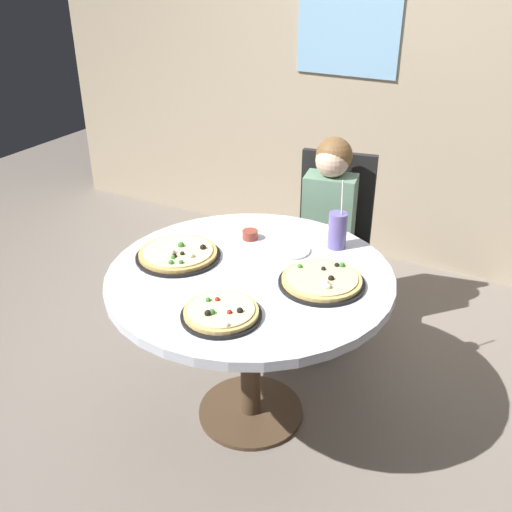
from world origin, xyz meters
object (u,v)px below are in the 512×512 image
object	(u,v)px
sauce_bowl	(250,235)
plate_small	(289,250)
pizza_veggie	(221,313)
dining_table	(250,294)
soda_cup	(338,230)
pizza_cheese	(178,254)
pizza_pepperoni	(322,281)
chair_wooden	(332,231)
diner_child	(324,254)

from	to	relation	value
sauce_bowl	plate_small	size ratio (longest dim) A/B	0.39
pizza_veggie	plate_small	bearing A→B (deg)	90.91
dining_table	soda_cup	distance (m)	0.47
pizza_cheese	pizza_pepperoni	distance (m)	0.62
pizza_veggie	soda_cup	distance (m)	0.72
chair_wooden	pizza_veggie	distance (m)	1.30
pizza_veggie	pizza_pepperoni	world-z (taller)	pizza_pepperoni
dining_table	pizza_cheese	xyz separation A→B (m)	(-0.33, -0.04, 0.12)
soda_cup	pizza_cheese	bearing A→B (deg)	-142.98
dining_table	chair_wooden	distance (m)	0.95
pizza_veggie	sauce_bowl	world-z (taller)	pizza_veggie
dining_table	diner_child	world-z (taller)	diner_child
dining_table	sauce_bowl	bearing A→B (deg)	119.29
chair_wooden	pizza_cheese	xyz separation A→B (m)	(-0.31, -0.98, 0.24)
chair_wooden	soda_cup	distance (m)	0.69
dining_table	pizza_veggie	size ratio (longest dim) A/B	3.99
pizza_cheese	sauce_bowl	world-z (taller)	pizza_cheese
dining_table	pizza_pepperoni	distance (m)	0.32
pizza_pepperoni	sauce_bowl	distance (m)	0.49
dining_table	plate_small	xyz separation A→B (m)	(0.06, 0.24, 0.11)
pizza_veggie	plate_small	size ratio (longest dim) A/B	1.62
dining_table	pizza_veggie	world-z (taller)	pizza_veggie
pizza_cheese	pizza_pepperoni	xyz separation A→B (m)	(0.62, 0.09, -0.00)
dining_table	sauce_bowl	world-z (taller)	sauce_bowl
pizza_pepperoni	plate_small	world-z (taller)	pizza_pepperoni
diner_child	soda_cup	bearing A→B (deg)	-61.88
sauce_bowl	plate_small	xyz separation A→B (m)	(0.21, -0.02, -0.02)
dining_table	chair_wooden	xyz separation A→B (m)	(-0.02, 0.94, -0.12)
dining_table	plate_small	world-z (taller)	plate_small
chair_wooden	diner_child	size ratio (longest dim) A/B	0.88
dining_table	chair_wooden	bearing A→B (deg)	91.06
sauce_bowl	dining_table	bearing A→B (deg)	-60.71
pizza_pepperoni	dining_table	bearing A→B (deg)	-170.08
pizza_veggie	sauce_bowl	size ratio (longest dim) A/B	4.16
diner_child	sauce_bowl	xyz separation A→B (m)	(-0.16, -0.50, 0.29)
sauce_bowl	plate_small	bearing A→B (deg)	-6.11
sauce_bowl	chair_wooden	bearing A→B (deg)	79.14
pizza_cheese	pizza_veggie	bearing A→B (deg)	-36.44
dining_table	pizza_cheese	distance (m)	0.35
chair_wooden	pizza_veggie	bearing A→B (deg)	-86.19
pizza_veggie	plate_small	distance (m)	0.57
pizza_pepperoni	soda_cup	world-z (taller)	soda_cup
diner_child	sauce_bowl	world-z (taller)	diner_child
pizza_pepperoni	sauce_bowl	size ratio (longest dim) A/B	4.84
pizza_veggie	pizza_cheese	distance (m)	0.49
chair_wooden	sauce_bowl	bearing A→B (deg)	-100.86
pizza_pepperoni	sauce_bowl	bearing A→B (deg)	154.17
pizza_veggie	pizza_cheese	xyz separation A→B (m)	(-0.39, 0.29, 0.00)
pizza_pepperoni	soda_cup	distance (m)	0.34
chair_wooden	sauce_bowl	xyz separation A→B (m)	(-0.13, -0.68, 0.24)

